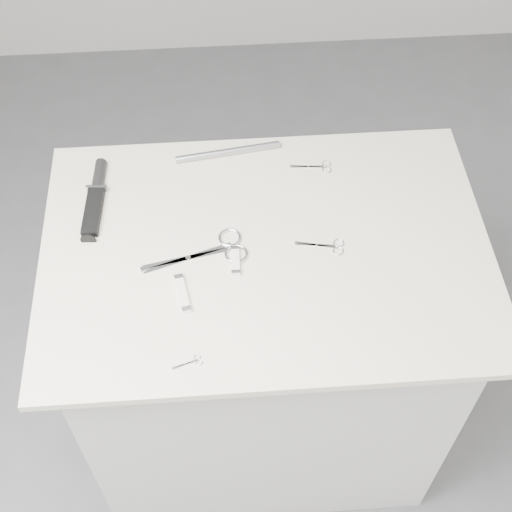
{
  "coord_description": "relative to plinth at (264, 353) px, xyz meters",
  "views": [
    {
      "loc": [
        -0.09,
        -0.97,
        2.16
      ],
      "look_at": [
        -0.02,
        -0.02,
        0.92
      ],
      "focal_mm": 50.0,
      "sensor_mm": 36.0,
      "label": 1
    }
  ],
  "objects": [
    {
      "name": "embroidery_scissors_a",
      "position": [
        0.14,
        -0.01,
        0.47
      ],
      "size": [
        0.11,
        0.05,
        0.0
      ],
      "rotation": [
        0.0,
        0.0,
        -0.19
      ],
      "color": "silver",
      "rests_on": "display_board"
    },
    {
      "name": "large_shears",
      "position": [
        -0.11,
        -0.0,
        0.47
      ],
      "size": [
        0.23,
        0.12,
        0.01
      ],
      "rotation": [
        0.0,
        0.0,
        0.25
      ],
      "color": "silver",
      "rests_on": "display_board"
    },
    {
      "name": "tiny_scissors",
      "position": [
        -0.17,
        -0.28,
        0.47
      ],
      "size": [
        0.06,
        0.03,
        0.0
      ],
      "rotation": [
        0.0,
        0.0,
        0.3
      ],
      "color": "silver",
      "rests_on": "display_board"
    },
    {
      "name": "sheathed_knife",
      "position": [
        -0.39,
        0.18,
        0.48
      ],
      "size": [
        0.05,
        0.23,
        0.03
      ],
      "rotation": [
        0.0,
        0.0,
        1.51
      ],
      "color": "black",
      "rests_on": "display_board"
    },
    {
      "name": "pocket_knife_a",
      "position": [
        -0.19,
        -0.11,
        0.48
      ],
      "size": [
        0.04,
        0.1,
        0.01
      ],
      "rotation": [
        0.0,
        0.0,
        1.75
      ],
      "color": "white",
      "rests_on": "display_board"
    },
    {
      "name": "display_board",
      "position": [
        0.0,
        0.0,
        0.46
      ],
      "size": [
        1.0,
        0.7,
        0.02
      ],
      "primitive_type": "cube",
      "color": "beige",
      "rests_on": "plinth"
    },
    {
      "name": "embroidery_scissors_b",
      "position": [
        0.15,
        0.24,
        0.47
      ],
      "size": [
        0.1,
        0.04,
        0.0
      ],
      "rotation": [
        0.0,
        0.0,
        -0.09
      ],
      "color": "silver",
      "rests_on": "display_board"
    },
    {
      "name": "metal_rail",
      "position": [
        -0.07,
        0.3,
        0.48
      ],
      "size": [
        0.26,
        0.05,
        0.02
      ],
      "primitive_type": "cylinder",
      "rotation": [
        0.0,
        1.57,
        0.14
      ],
      "color": "#94979C",
      "rests_on": "display_board"
    },
    {
      "name": "plinth",
      "position": [
        0.0,
        0.0,
        0.0
      ],
      "size": [
        0.9,
        0.6,
        0.9
      ],
      "primitive_type": "cube",
      "color": "silver",
      "rests_on": "ground"
    },
    {
      "name": "ground",
      "position": [
        0.0,
        0.0,
        -0.46
      ],
      "size": [
        4.0,
        4.0,
        0.01
      ],
      "primitive_type": "cube",
      "color": "slate",
      "rests_on": "ground"
    },
    {
      "name": "pocket_knife_b",
      "position": [
        -0.07,
        -0.04,
        0.47
      ],
      "size": [
        0.02,
        0.07,
        0.01
      ],
      "rotation": [
        0.0,
        0.0,
        1.55
      ],
      "color": "white",
      "rests_on": "display_board"
    }
  ]
}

